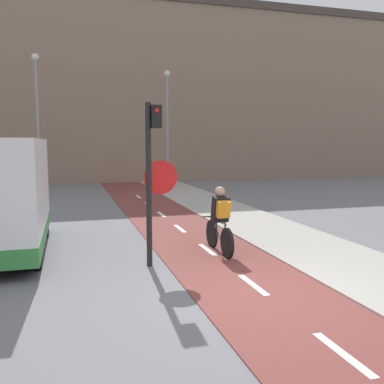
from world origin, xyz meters
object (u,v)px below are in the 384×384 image
object	(u,v)px
street_lamp_far	(37,108)
street_lamp_sidewalk	(167,115)
traffic_light_pole	(153,166)
cyclist_near	(220,222)

from	to	relation	value
street_lamp_far	street_lamp_sidewalk	size ratio (longest dim) A/B	1.03
traffic_light_pole	cyclist_near	bearing A→B (deg)	18.57
street_lamp_far	cyclist_near	bearing A→B (deg)	-71.72
traffic_light_pole	street_lamp_sidewalk	bearing A→B (deg)	76.16
street_lamp_sidewalk	traffic_light_pole	bearing A→B (deg)	-103.84
street_lamp_far	street_lamp_sidewalk	xyz separation A→B (m)	(6.90, 1.67, -0.12)
traffic_light_pole	street_lamp_far	bearing A→B (deg)	101.68
traffic_light_pole	cyclist_near	distance (m)	2.11
traffic_light_pole	street_lamp_sidewalk	distance (m)	16.59
street_lamp_far	cyclist_near	world-z (taller)	street_lamp_far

